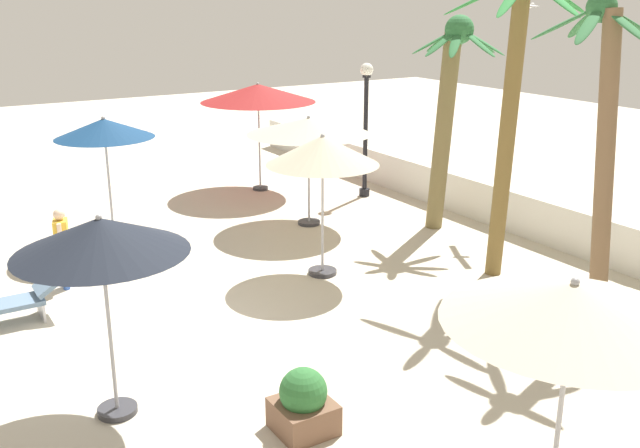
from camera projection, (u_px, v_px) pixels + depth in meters
ground_plane at (152, 340)px, 11.30m from camera, size 56.00×56.00×0.00m
boundary_wall at (546, 222)px, 15.63m from camera, size 25.20×0.30×0.96m
patio_umbrella_0 at (323, 152)px, 13.27m from camera, size 2.13×2.13×2.76m
patio_umbrella_1 at (309, 127)px, 16.34m from camera, size 2.86×2.86×2.59m
patio_umbrella_2 at (258, 93)px, 19.27m from camera, size 3.12×3.12×2.97m
patio_umbrella_3 at (104, 130)px, 14.78m from camera, size 2.05×2.05×2.83m
patio_umbrella_4 at (101, 238)px, 8.60m from camera, size 2.13×2.13×2.70m
patio_umbrella_5 at (573, 305)px, 6.30m from camera, size 2.33×2.33×2.85m
palm_tree_0 at (512, 97)px, 12.86m from camera, size 2.65×2.76×5.63m
palm_tree_2 at (448, 101)px, 15.71m from camera, size 1.99×1.99×4.82m
palm_tree_3 at (603, 135)px, 10.74m from camera, size 1.94×1.91×5.25m
lamp_post_0 at (366, 119)px, 18.83m from camera, size 0.34×0.34×3.54m
lounge_chair_1 at (13, 301)px, 11.78m from camera, size 0.55×1.87×0.83m
guest_0 at (62, 241)px, 13.06m from camera, size 0.54×0.33×1.53m
seagull_0 at (526, 6)px, 15.72m from camera, size 1.29×0.75×0.16m
planter at (303, 403)px, 8.84m from camera, size 0.70×0.70×0.85m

